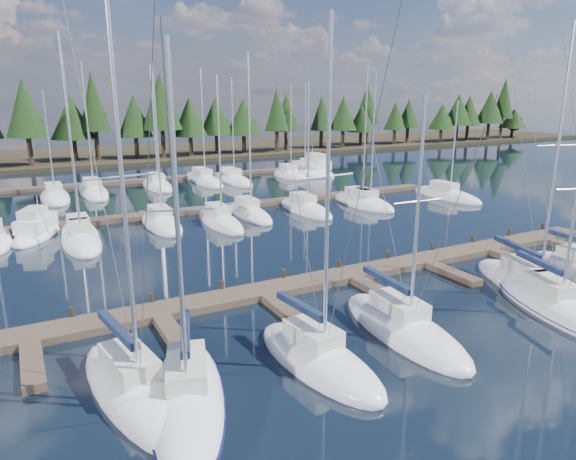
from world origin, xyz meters
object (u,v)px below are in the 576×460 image
front_sailboat_2 (318,358)px  motor_yacht_left (37,231)px  main_dock (353,278)px  front_sailboat_0 (135,389)px  motor_yacht_right (315,170)px  front_sailboat_5 (532,287)px  front_sailboat_3 (403,328)px  front_sailboat_1 (188,398)px  front_sailboat_4 (554,306)px

front_sailboat_2 → motor_yacht_left: size_ratio=1.82×
main_dock → motor_yacht_left: size_ratio=5.37×
front_sailboat_0 → main_dock: bearing=23.5°
motor_yacht_right → main_dock: bearing=-117.9°
front_sailboat_0 → motor_yacht_left: 26.93m
front_sailboat_2 → front_sailboat_5: 15.38m
front_sailboat_3 → front_sailboat_5: bearing=3.4°
front_sailboat_5 → front_sailboat_1: bearing=-176.2°
front_sailboat_2 → front_sailboat_3: size_ratio=1.24×
motor_yacht_left → front_sailboat_5: bearing=-47.3°
main_dock → motor_yacht_left: (-16.70, 20.50, 0.24)m
front_sailboat_1 → front_sailboat_2: size_ratio=0.92×
front_sailboat_0 → front_sailboat_4: front_sailboat_0 is taller
front_sailboat_4 → main_dock: bearing=127.7°
front_sailboat_4 → front_sailboat_5: (1.36, 2.34, 0.02)m
front_sailboat_5 → front_sailboat_2: bearing=-175.5°
front_sailboat_0 → motor_yacht_left: bearing=94.5°
main_dock → front_sailboat_4: bearing=-52.3°
front_sailboat_4 → motor_yacht_right: size_ratio=1.25×
front_sailboat_2 → front_sailboat_4: bearing=-4.7°
front_sailboat_4 → front_sailboat_5: front_sailboat_5 is taller
front_sailboat_1 → motor_yacht_right: bearing=54.1°
front_sailboat_1 → motor_yacht_left: front_sailboat_1 is taller
front_sailboat_5 → main_dock: bearing=141.7°
front_sailboat_1 → front_sailboat_3: size_ratio=1.14×
front_sailboat_1 → front_sailboat_4: 19.78m
front_sailboat_0 → front_sailboat_3: 12.59m
front_sailboat_2 → motor_yacht_right: (27.31, 45.59, 0.22)m
front_sailboat_1 → front_sailboat_4: size_ratio=1.13×
motor_yacht_right → front_sailboat_0: bearing=-128.1°
front_sailboat_0 → front_sailboat_3: bearing=-3.1°
motor_yacht_left → front_sailboat_3: bearing=-61.9°
front_sailboat_5 → front_sailboat_3: bearing=-176.6°
front_sailboat_1 → front_sailboat_5: size_ratio=0.88×
front_sailboat_5 → motor_yacht_left: front_sailboat_5 is taller
motor_yacht_right → front_sailboat_4: bearing=-105.9°
front_sailboat_2 → front_sailboat_5: (15.33, 1.20, -0.01)m
motor_yacht_right → motor_yacht_left: bearing=-154.6°
front_sailboat_2 → front_sailboat_4: size_ratio=1.22×
front_sailboat_0 → motor_yacht_left: (-2.11, 26.84, 0.14)m
front_sailboat_0 → front_sailboat_2: 7.50m
main_dock → front_sailboat_5: 10.36m
main_dock → motor_yacht_right: motor_yacht_right is taller
front_sailboat_5 → motor_yacht_left: size_ratio=1.90×
front_sailboat_3 → front_sailboat_4: (8.80, -1.73, 0.00)m
front_sailboat_3 → front_sailboat_5: front_sailboat_5 is taller
front_sailboat_2 → motor_yacht_right: size_ratio=1.53×
main_dock → motor_yacht_right: size_ratio=4.51×
motor_yacht_left → motor_yacht_right: (36.81, 17.48, 0.08)m
front_sailboat_1 → front_sailboat_5: front_sailboat_5 is taller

